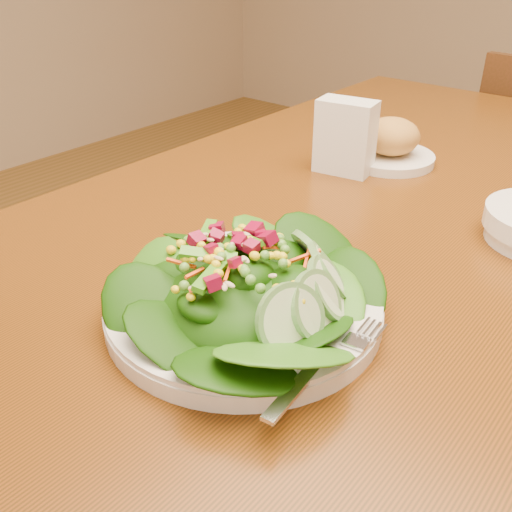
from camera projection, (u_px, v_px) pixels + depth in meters
name	position (u px, v px, depth m)	size (l,w,h in m)	color
dining_table	(406.00, 260.00, 0.90)	(0.90, 1.40, 0.75)	#69300B
salad_plate	(251.00, 293.00, 0.58)	(0.29, 0.29, 0.08)	white
bread_plate	(390.00, 145.00, 0.97)	(0.15, 0.15, 0.08)	white
napkin_holder	(345.00, 135.00, 0.92)	(0.10, 0.07, 0.12)	white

